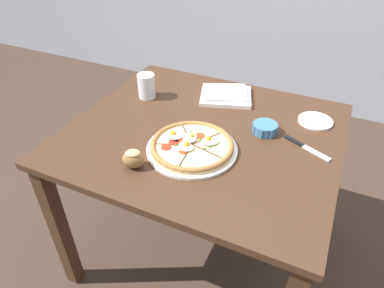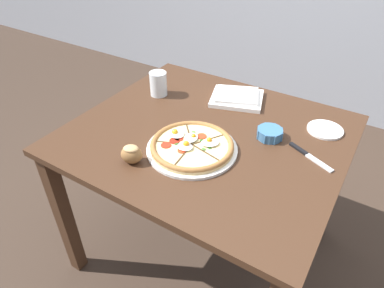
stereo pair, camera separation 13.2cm
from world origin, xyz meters
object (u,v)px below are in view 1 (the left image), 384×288
at_px(knife_main, 306,147).
at_px(side_saucer, 315,121).
at_px(napkin_folded, 226,95).
at_px(bread_piece_near, 133,159).
at_px(pizza, 192,146).
at_px(dining_table, 203,152).
at_px(ramekin_bowl, 265,128).
at_px(water_glass, 147,87).

relative_size(knife_main, side_saucer, 1.30).
xyz_separation_m(napkin_folded, bread_piece_near, (-0.12, -0.63, 0.02)).
height_order(knife_main, side_saucer, same).
relative_size(pizza, side_saucer, 2.39).
bearing_deg(bread_piece_near, pizza, 50.28).
bearing_deg(bread_piece_near, knife_main, 34.45).
height_order(dining_table, bread_piece_near, bread_piece_near).
relative_size(dining_table, knife_main, 5.76).
bearing_deg(side_saucer, bread_piece_near, -133.19).
bearing_deg(napkin_folded, ramekin_bowl, -40.07).
distance_m(bread_piece_near, water_glass, 0.53).
bearing_deg(ramekin_bowl, bread_piece_near, -131.75).
xyz_separation_m(ramekin_bowl, napkin_folded, (-0.25, 0.21, -0.01)).
bearing_deg(ramekin_bowl, water_glass, 174.36).
relative_size(ramekin_bowl, knife_main, 0.57).
height_order(dining_table, side_saucer, side_saucer).
height_order(bread_piece_near, side_saucer, bread_piece_near).
relative_size(pizza, water_glass, 3.03).
bearing_deg(pizza, knife_main, 26.31).
bearing_deg(knife_main, water_glass, -162.65).
distance_m(dining_table, water_glass, 0.43).
bearing_deg(pizza, napkin_folded, 93.29).
xyz_separation_m(pizza, bread_piece_near, (-0.15, -0.18, 0.02)).
height_order(pizza, bread_piece_near, bread_piece_near).
bearing_deg(knife_main, napkin_folded, 174.31).
bearing_deg(bread_piece_near, dining_table, 66.69).
bearing_deg(pizza, ramekin_bowl, 46.80).
relative_size(pizza, napkin_folded, 1.21).
relative_size(napkin_folded, bread_piece_near, 2.98).
distance_m(ramekin_bowl, knife_main, 0.18).
xyz_separation_m(pizza, side_saucer, (0.41, 0.41, -0.01)).
height_order(ramekin_bowl, knife_main, ramekin_bowl).
bearing_deg(knife_main, ramekin_bowl, -167.99).
bearing_deg(dining_table, bread_piece_near, -113.31).
distance_m(dining_table, bread_piece_near, 0.38).
height_order(napkin_folded, side_saucer, napkin_folded).
bearing_deg(knife_main, dining_table, -147.65).
bearing_deg(ramekin_bowl, pizza, -133.20).
xyz_separation_m(dining_table, napkin_folded, (-0.02, 0.31, 0.13)).
bearing_deg(knife_main, side_saucer, 113.95).
relative_size(bread_piece_near, water_glass, 0.84).
xyz_separation_m(pizza, water_glass, (-0.38, 0.30, 0.03)).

